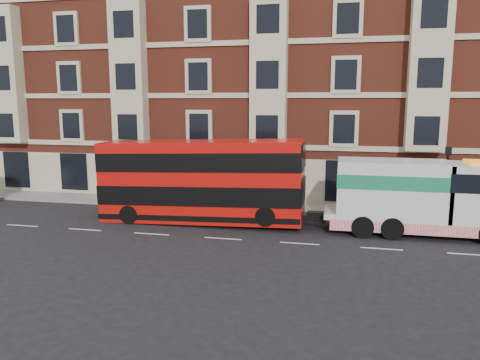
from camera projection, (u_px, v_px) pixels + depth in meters
The scene contains 8 objects.
ground at pixel (223, 239), 24.50m from camera, with size 120.00×120.00×0.00m, color black.
sidewalk at pixel (251, 206), 31.71m from camera, with size 90.00×3.00×0.15m, color slate.
victorian_terrace at pixel (275, 63), 37.15m from camera, with size 45.00×12.00×20.40m.
lamp_post_west at pixel (159, 168), 31.29m from camera, with size 0.35×0.15×4.35m.
lamp_post_east at pixel (446, 178), 27.48m from camera, with size 0.35×0.15×4.35m.
double_decker_bus at pixel (201, 180), 27.38m from camera, with size 11.96×2.75×4.84m.
tow_truck at pixel (418, 196), 24.90m from camera, with size 9.58×2.83×3.99m.
pedestrian at pixel (153, 189), 33.42m from camera, with size 0.57×0.37×1.56m, color #1C2E38.
Camera 1 is at (5.95, -22.90, 7.13)m, focal length 35.00 mm.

